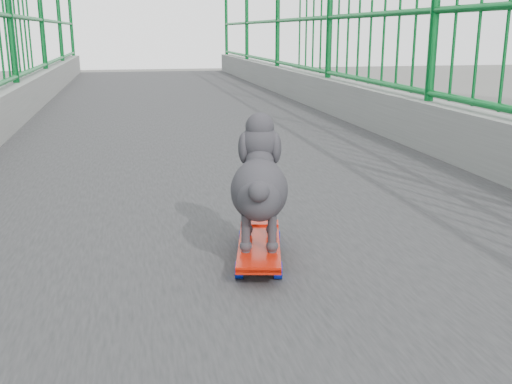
% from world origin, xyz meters
% --- Properties ---
extents(skateboard, '(0.23, 0.48, 0.06)m').
position_xyz_m(skateboard, '(-0.07, 2.29, 7.05)').
color(skateboard, red).
rests_on(skateboard, footbridge).
extents(poodle, '(0.24, 0.43, 0.37)m').
position_xyz_m(poodle, '(-0.07, 2.31, 7.26)').
color(poodle, '#2A282D').
rests_on(poodle, skateboard).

